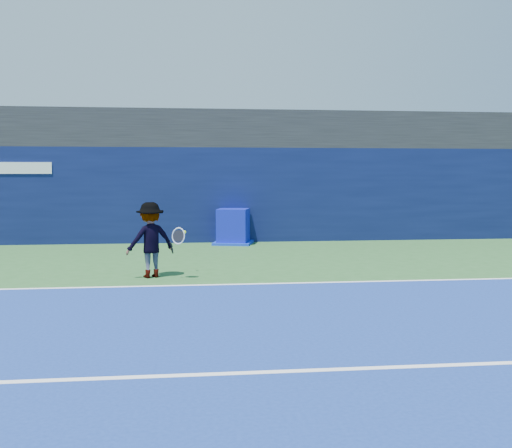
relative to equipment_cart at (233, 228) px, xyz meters
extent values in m
plane|color=#2A5A28|center=(-0.75, -9.61, -0.50)|extent=(80.00, 80.00, 0.00)
cube|color=white|center=(-0.75, -6.61, -0.49)|extent=(24.00, 0.10, 0.01)
cube|color=white|center=(-0.75, -11.61, -0.49)|extent=(24.00, 0.10, 0.01)
cube|color=black|center=(-0.75, 1.89, 3.10)|extent=(36.00, 3.00, 1.20)
cube|color=#0B133D|center=(-0.75, 0.89, 1.00)|extent=(36.00, 1.00, 3.00)
cube|color=#0B12A2|center=(0.00, 0.00, 0.05)|extent=(1.11, 1.11, 1.09)
cube|color=#0D29BC|center=(0.00, 0.00, -0.46)|extent=(1.38, 1.38, 0.07)
imported|color=silver|center=(-2.13, -5.58, 0.29)|extent=(1.17, 0.93, 1.58)
cylinder|color=black|center=(-1.68, -5.83, 0.15)|extent=(0.08, 0.14, 0.25)
torus|color=silver|center=(-1.54, -5.88, 0.40)|extent=(0.29, 0.16, 0.28)
cylinder|color=black|center=(-1.54, -5.88, 0.40)|extent=(0.24, 0.13, 0.24)
sphere|color=#C4EE1A|center=(-1.42, -5.12, 0.40)|extent=(0.07, 0.07, 0.07)
camera|label=1|loc=(-1.23, -17.60, 1.66)|focal=40.00mm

